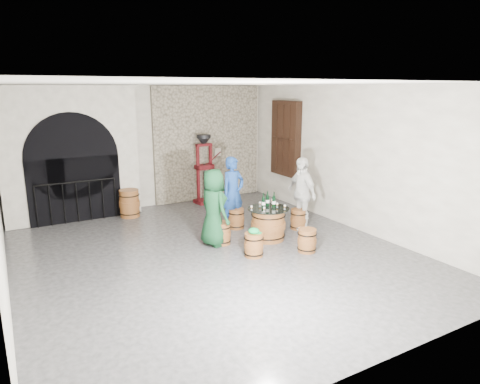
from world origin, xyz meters
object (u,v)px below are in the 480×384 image
barrel_table (268,224)px  barrel_stool_left (222,233)px  barrel_stool_right (298,219)px  person_green (214,208)px  barrel_stool_far (236,219)px  barrel_stool_near_left (254,245)px  wine_bottle_left (263,202)px  wine_bottle_right (268,200)px  barrel_stool_near_right (307,241)px  person_white (301,193)px  person_blue (233,193)px  side_barrel (130,203)px  corking_press (204,164)px  wine_bottle_center (274,201)px

barrel_table → barrel_stool_left: size_ratio=1.91×
barrel_stool_right → person_green: size_ratio=0.29×
barrel_stool_far → barrel_stool_near_left: same height
person_green → wine_bottle_left: (1.05, -0.22, 0.03)m
barrel_table → wine_bottle_left: (-0.09, 0.06, 0.48)m
barrel_stool_far → wine_bottle_left: wine_bottle_left is taller
barrel_stool_left → wine_bottle_right: 1.22m
barrel_stool_near_right → person_white: 1.56m
barrel_stool_far → wine_bottle_left: bearing=-81.4°
barrel_stool_near_right → wine_bottle_right: bearing=99.3°
barrel_table → barrel_stool_left: barrel_table is taller
barrel_stool_right → wine_bottle_right: (-0.89, -0.07, 0.59)m
barrel_stool_near_left → person_white: person_white is taller
person_white → wine_bottle_left: person_white is taller
wine_bottle_left → person_blue: bearing=99.0°
barrel_table → side_barrel: bearing=124.1°
barrel_stool_right → person_white: bearing=13.4°
person_green → wine_bottle_right: person_green is taller
person_blue → wine_bottle_left: 1.03m
barrel_stool_near_right → corking_press: bearing=92.3°
barrel_stool_right → barrel_stool_near_right: size_ratio=1.00×
barrel_stool_right → person_green: 2.18m
barrel_stool_far → side_barrel: side_barrel is taller
person_blue → wine_bottle_right: bearing=-81.8°
person_white → wine_bottle_left: (-1.13, -0.19, -0.01)m
wine_bottle_left → wine_bottle_center: (0.23, -0.05, 0.00)m
barrel_stool_left → barrel_stool_near_left: 0.92m
wine_bottle_center → person_green: bearing=168.3°
barrel_table → barrel_stool_near_left: size_ratio=1.91×
person_blue → corking_press: 2.31m
barrel_stool_far → wine_bottle_center: bearing=-69.0°
barrel_stool_left → barrel_stool_far: (0.75, 0.74, 0.00)m
corking_press → person_white: bearing=-79.0°
barrel_stool_near_left → person_green: 1.15m
barrel_stool_near_right → side_barrel: bearing=120.2°
barrel_table → person_green: 1.25m
barrel_table → barrel_stool_far: 1.01m
person_green → barrel_stool_near_right: bearing=-139.7°
barrel_stool_near_right → person_white: (0.78, 1.22, 0.60)m
barrel_stool_right → person_blue: size_ratio=0.28×
person_green → person_white: size_ratio=0.96×
barrel_stool_far → person_white: (1.27, -0.73, 0.60)m
barrel_stool_near_left → barrel_stool_left: bearing=103.5°
side_barrel → corking_press: 2.33m
barrel_table → barrel_stool_far: size_ratio=1.91×
wine_bottle_left → wine_bottle_center: size_ratio=1.00×
wine_bottle_right → barrel_stool_left: bearing=175.9°
barrel_stool_near_right → corking_press: (-0.17, 4.31, 0.88)m
person_blue → barrel_stool_near_right: bearing=-87.6°
barrel_table → barrel_stool_far: (-0.22, 0.98, -0.11)m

